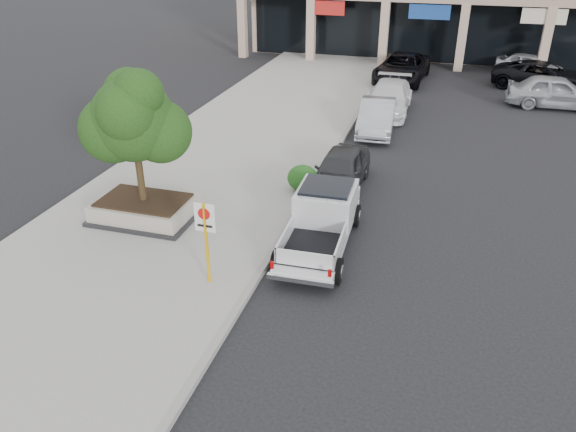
# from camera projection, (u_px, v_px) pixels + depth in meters

# --- Properties ---
(ground) EXTENTS (120.00, 120.00, 0.00)m
(ground) POSITION_uv_depth(u_px,v_px,m) (311.00, 293.00, 14.64)
(ground) COLOR black
(ground) RESTS_ON ground
(sidewalk) EXTENTS (8.00, 52.00, 0.15)m
(sidewalk) POSITION_uv_depth(u_px,v_px,m) (209.00, 178.00, 21.09)
(sidewalk) COLOR gray
(sidewalk) RESTS_ON ground
(curb) EXTENTS (0.20, 52.00, 0.15)m
(curb) POSITION_uv_depth(u_px,v_px,m) (311.00, 191.00, 20.10)
(curb) COLOR gray
(curb) RESTS_ON ground
(planter) EXTENTS (3.20, 2.20, 0.68)m
(planter) POSITION_uv_depth(u_px,v_px,m) (145.00, 209.00, 17.92)
(planter) COLOR black
(planter) RESTS_ON sidewalk
(planter_tree) EXTENTS (2.90, 2.55, 4.00)m
(planter_tree) POSITION_uv_depth(u_px,v_px,m) (140.00, 119.00, 16.66)
(planter_tree) COLOR black
(planter_tree) RESTS_ON planter
(no_parking_sign) EXTENTS (0.55, 0.09, 2.30)m
(no_parking_sign) POSITION_uv_depth(u_px,v_px,m) (206.00, 232.00, 14.19)
(no_parking_sign) COLOR #E1A20B
(no_parking_sign) RESTS_ON sidewalk
(hedge) EXTENTS (1.10, 0.99, 0.93)m
(hedge) POSITION_uv_depth(u_px,v_px,m) (303.00, 178.00, 19.74)
(hedge) COLOR #124012
(hedge) RESTS_ON sidewalk
(pickup_truck) EXTENTS (2.07, 5.18, 1.61)m
(pickup_truck) POSITION_uv_depth(u_px,v_px,m) (320.00, 223.00, 16.37)
(pickup_truck) COLOR silver
(pickup_truck) RESTS_ON ground
(curb_car_a) EXTENTS (1.82, 4.17, 1.40)m
(curb_car_a) POSITION_uv_depth(u_px,v_px,m) (340.00, 170.00, 20.20)
(curb_car_a) COLOR #2A2C2F
(curb_car_a) RESTS_ON ground
(curb_car_b) EXTENTS (1.84, 4.50, 1.45)m
(curb_car_b) POSITION_uv_depth(u_px,v_px,m) (377.00, 117.00, 25.71)
(curb_car_b) COLOR #AAACB2
(curb_car_b) RESTS_ON ground
(curb_car_c) EXTENTS (2.18, 5.22, 1.51)m
(curb_car_c) POSITION_uv_depth(u_px,v_px,m) (389.00, 98.00, 28.38)
(curb_car_c) COLOR silver
(curb_car_c) RESTS_ON ground
(curb_car_d) EXTENTS (3.19, 6.11, 1.64)m
(curb_car_d) POSITION_uv_depth(u_px,v_px,m) (402.00, 68.00, 33.99)
(curb_car_d) COLOR black
(curb_car_d) RESTS_ON ground
(lot_car_a) EXTENTS (4.91, 1.98, 1.67)m
(lot_car_a) POSITION_uv_depth(u_px,v_px,m) (556.00, 92.00, 29.07)
(lot_car_a) COLOR #AFB2B7
(lot_car_a) RESTS_ON ground
(lot_car_d) EXTENTS (5.99, 3.75, 1.54)m
(lot_car_d) POSITION_uv_depth(u_px,v_px,m) (543.00, 76.00, 32.42)
(lot_car_d) COLOR black
(lot_car_d) RESTS_ON ground
(lot_car_e) EXTENTS (4.37, 3.14, 1.38)m
(lot_car_e) POSITION_uv_depth(u_px,v_px,m) (529.00, 65.00, 35.36)
(lot_car_e) COLOR #AEB0B7
(lot_car_e) RESTS_ON ground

